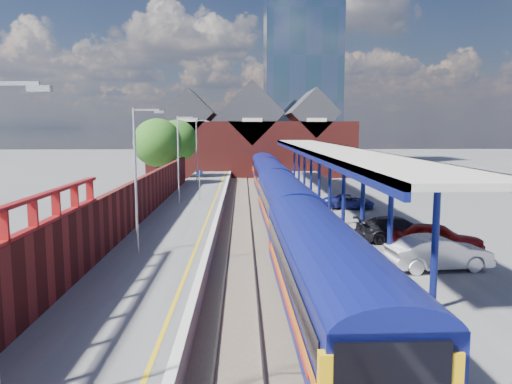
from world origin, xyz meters
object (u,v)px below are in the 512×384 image
at_px(parked_car_dark, 398,229).
at_px(lamp_post_b, 138,171).
at_px(train, 276,187).
at_px(platform_sign, 200,180).
at_px(lamp_post_d, 198,147).
at_px(parked_car_silver, 439,253).
at_px(parked_car_red, 437,238).
at_px(parked_car_blue, 349,201).
at_px(lamp_post_c, 180,154).

bearing_deg(parked_car_dark, lamp_post_b, 94.90).
distance_m(train, platform_sign, 6.52).
bearing_deg(lamp_post_d, parked_car_silver, -69.22).
height_order(lamp_post_b, parked_car_red, lamp_post_b).
relative_size(lamp_post_d, parked_car_red, 1.62).
height_order(parked_car_red, parked_car_blue, parked_car_red).
relative_size(train, parked_car_silver, 14.87).
distance_m(train, parked_car_silver, 21.88).
relative_size(platform_sign, parked_car_silver, 0.56).
bearing_deg(platform_sign, parked_car_silver, -60.54).
relative_size(lamp_post_c, parked_car_red, 1.62).
distance_m(lamp_post_b, lamp_post_d, 32.00).
height_order(lamp_post_d, parked_car_dark, lamp_post_d).
bearing_deg(lamp_post_c, parked_car_dark, -46.18).
xyz_separation_m(parked_car_dark, parked_car_blue, (-0.31, 11.05, -0.13)).
xyz_separation_m(lamp_post_b, lamp_post_c, (0.00, 16.00, 0.00)).
height_order(parked_car_red, parked_car_silver, parked_car_red).
relative_size(lamp_post_d, parked_car_silver, 1.58).
distance_m(platform_sign, parked_car_red, 22.65).
relative_size(parked_car_silver, parked_car_dark, 0.97).
bearing_deg(lamp_post_c, platform_sign, 55.74).
xyz_separation_m(train, lamp_post_b, (-7.86, -17.84, 2.87)).
height_order(train, parked_car_dark, train).
distance_m(lamp_post_d, parked_car_silver, 37.92).
distance_m(lamp_post_b, lamp_post_c, 16.00).
height_order(lamp_post_b, lamp_post_d, same).
height_order(platform_sign, parked_car_dark, platform_sign).
xyz_separation_m(lamp_post_b, parked_car_silver, (13.40, -3.32, -3.26)).
bearing_deg(parked_car_red, parked_car_silver, 178.07).
bearing_deg(parked_car_dark, train, 15.15).
height_order(lamp_post_b, parked_car_blue, lamp_post_b).
bearing_deg(lamp_post_c, parked_car_red, -48.72).
relative_size(lamp_post_c, parked_car_dark, 1.53).
relative_size(lamp_post_b, lamp_post_d, 1.00).
xyz_separation_m(lamp_post_c, lamp_post_d, (0.00, 16.00, 0.00)).
relative_size(parked_car_silver, parked_car_blue, 1.16).
bearing_deg(lamp_post_b, parked_car_dark, 8.95).
distance_m(train, lamp_post_b, 19.70).
bearing_deg(platform_sign, lamp_post_c, -124.26).
bearing_deg(parked_car_dark, platform_sign, 32.93).
xyz_separation_m(train, lamp_post_d, (-7.86, 14.16, 2.87)).
distance_m(parked_car_red, parked_car_silver, 3.04).
height_order(lamp_post_b, parked_car_silver, lamp_post_b).
xyz_separation_m(lamp_post_c, parked_car_silver, (13.40, -19.32, -3.26)).
relative_size(lamp_post_b, parked_car_red, 1.62).
relative_size(lamp_post_c, parked_car_blue, 1.83).
bearing_deg(parked_car_dark, parked_car_silver, 176.66).
distance_m(lamp_post_c, parked_car_red, 22.15).
distance_m(train, parked_car_blue, 7.01).
bearing_deg(lamp_post_d, train, -60.98).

